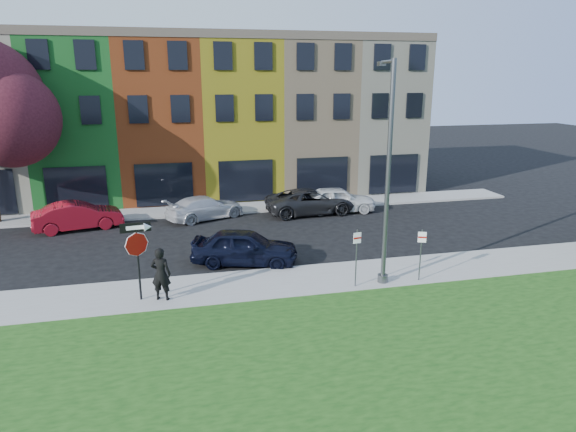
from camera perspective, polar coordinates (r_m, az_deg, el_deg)
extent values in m
plane|color=black|center=(17.84, 3.51, -11.04)|extent=(120.00, 120.00, 0.00)
cube|color=gray|center=(21.00, 6.41, -6.72)|extent=(40.00, 3.00, 0.12)
cube|color=gray|center=(31.32, -9.74, 0.64)|extent=(40.00, 2.40, 0.12)
cube|color=beige|center=(38.00, -29.37, 9.06)|extent=(5.00, 10.00, 10.00)
cube|color=green|center=(36.96, -21.82, 9.80)|extent=(5.00, 10.00, 10.00)
cube|color=#AF481D|center=(36.58, -13.95, 10.39)|extent=(5.00, 10.00, 10.00)
cube|color=gold|center=(36.88, -6.03, 10.79)|extent=(5.00, 10.00, 10.00)
cube|color=tan|center=(37.85, 1.63, 10.98)|extent=(5.00, 10.00, 10.00)
cube|color=beige|center=(39.43, 8.81, 10.99)|extent=(5.00, 10.00, 10.00)
cube|color=black|center=(32.13, -9.10, 3.68)|extent=(30.00, 0.12, 2.60)
cylinder|color=black|center=(18.97, -16.30, -5.01)|extent=(0.08, 0.08, 2.80)
cylinder|color=white|center=(18.73, -16.46, -3.03)|extent=(0.88, 0.13, 0.89)
cylinder|color=#950E08|center=(18.71, -16.47, -3.05)|extent=(0.84, 0.12, 0.85)
cube|color=black|center=(18.55, -16.61, -1.23)|extent=(1.05, 0.16, 0.34)
cube|color=white|center=(18.52, -16.61, -1.25)|extent=(0.66, 0.10, 0.14)
imported|color=black|center=(18.91, -13.95, -6.27)|extent=(0.99, 0.89, 1.96)
imported|color=black|center=(22.22, -4.84, -3.44)|extent=(4.32, 5.55, 1.55)
imported|color=maroon|center=(29.27, -22.32, 0.02)|extent=(3.53, 5.19, 1.49)
imported|color=#BABABF|center=(29.48, -9.20, 0.93)|extent=(5.09, 5.84, 1.31)
imported|color=black|center=(30.24, 2.54, 1.64)|extent=(3.09, 5.60, 1.47)
imported|color=white|center=(30.73, 5.53, 1.85)|extent=(2.69, 4.81, 1.52)
cylinder|color=#4D4F52|center=(19.36, 11.06, 4.33)|extent=(0.18, 0.18, 8.38)
cylinder|color=#4D4F52|center=(20.51, 10.48, -6.82)|extent=(0.40, 0.40, 0.30)
cylinder|color=#4D4F52|center=(19.99, 11.03, 16.48)|extent=(0.51, 1.98, 0.12)
cube|color=#4D4F52|center=(21.07, 10.34, 16.31)|extent=(0.35, 0.59, 0.16)
cylinder|color=#4D4F52|center=(19.61, 7.59, -4.67)|extent=(0.05, 0.05, 2.26)
cube|color=white|center=(19.32, 7.70, -2.43)|extent=(0.32, 0.07, 0.42)
cube|color=#950E08|center=(19.30, 7.72, -2.45)|extent=(0.32, 0.06, 0.06)
cylinder|color=#4D4F52|center=(20.70, 14.50, -4.23)|extent=(0.05, 0.05, 2.07)
cube|color=white|center=(20.45, 14.68, -2.29)|extent=(0.31, 0.14, 0.42)
cube|color=#950E08|center=(20.43, 14.71, -2.31)|extent=(0.30, 0.13, 0.06)
sphere|color=black|center=(30.24, -28.48, 9.45)|extent=(4.97, 4.97, 4.97)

